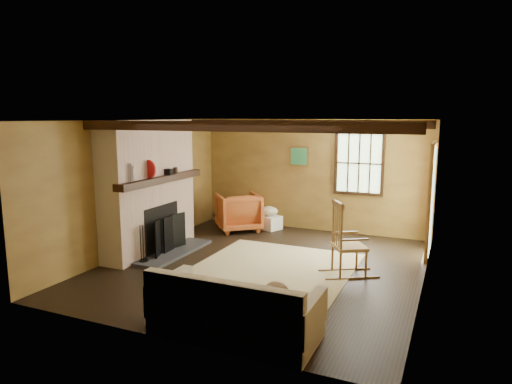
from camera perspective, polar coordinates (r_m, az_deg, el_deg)
The scene contains 10 objects.
ground at distance 7.69m, azimuth 0.84°, elevation -9.25°, with size 5.50×5.50×0.00m, color black.
room_envelope at distance 7.48m, azimuth 3.20°, elevation 3.07°, with size 5.02×5.52×2.44m.
fireplace at distance 8.51m, azimuth -13.08°, elevation 0.01°, with size 1.02×2.30×2.40m.
rug at distance 7.44m, azimuth 1.67°, elevation -9.87°, with size 2.50×3.00×0.01m, color tan.
rocking_chair at distance 7.28m, azimuth 11.27°, elevation -6.38°, with size 0.97×0.83×1.19m.
sofa at distance 5.29m, azimuth -2.78°, elevation -15.01°, with size 1.91×0.85×0.77m.
firewood_pile at distance 10.77m, azimuth -3.81°, elevation -3.13°, with size 0.66×0.12×0.24m.
laundry_basket at distance 10.09m, azimuth 1.60°, elevation -3.80°, with size 0.50×0.38×0.30m, color white.
basket_pillow at distance 10.04m, azimuth 1.61°, elevation -2.39°, with size 0.41×0.33×0.21m, color silver.
armchair at distance 9.92m, azimuth -2.22°, elevation -2.51°, with size 0.87×0.90×0.81m, color #BF6026.
Camera 1 is at (2.84, -6.70, 2.47)m, focal length 32.00 mm.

